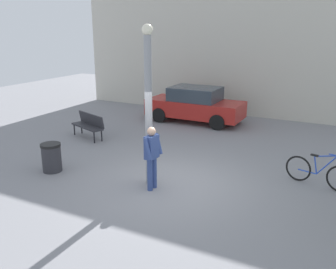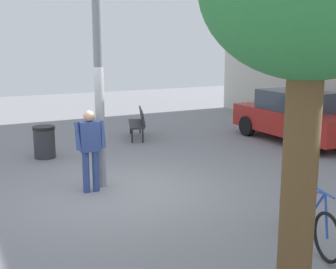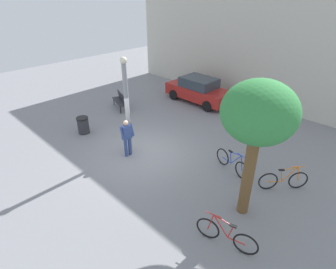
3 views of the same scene
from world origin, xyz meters
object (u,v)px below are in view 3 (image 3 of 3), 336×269
bicycle_orange (283,180)px  trash_bin (83,125)px  plaza_tree (259,115)px  park_bench (121,100)px  bicycle_blue (232,163)px  parked_car_red (199,90)px  person_by_lamppost (127,136)px  lamppost (127,104)px  bicycle_red (226,235)px

bicycle_orange → trash_bin: 9.36m
plaza_tree → park_bench: bearing=166.1°
bicycle_blue → parked_car_red: bearing=139.2°
person_by_lamppost → plaza_tree: plaza_tree is taller
lamppost → person_by_lamppost: 1.31m
lamppost → bicycle_orange: 6.64m
person_by_lamppost → trash_bin: (-3.21, -0.26, -0.54)m
park_bench → bicycle_orange: (10.13, -0.42, -0.16)m
park_bench → bicycle_orange: 10.14m
person_by_lamppost → bicycle_blue: 4.43m
park_bench → bicycle_blue: size_ratio=0.94×
bicycle_red → bicycle_blue: 3.64m
plaza_tree → trash_bin: (-8.50, -0.80, -3.00)m
person_by_lamppost → trash_bin: bearing=-175.3°
park_bench → bicycle_red: 10.79m
bicycle_red → bicycle_blue: (-1.82, 3.15, 0.00)m
person_by_lamppost → plaza_tree: (5.29, 0.54, 2.46)m
lamppost → person_by_lamppost: bearing=-50.0°
plaza_tree → trash_bin: size_ratio=5.24×
bicycle_red → trash_bin: bicycle_red is taller
person_by_lamppost → bicycle_orange: 6.28m
parked_car_red → bicycle_blue: bearing=-40.8°
bicycle_orange → bicycle_blue: bearing=-169.3°
bicycle_orange → bicycle_blue: same height
lamppost → bicycle_blue: bearing=24.3°
lamppost → parked_car_red: size_ratio=0.98×
trash_bin → bicycle_orange: bearing=17.2°
plaza_tree → bicycle_orange: size_ratio=3.22×
park_bench → parked_car_red: 4.84m
lamppost → park_bench: 5.18m
lamppost → trash_bin: (-2.95, -0.57, -1.79)m
parked_car_red → trash_bin: size_ratio=5.01×
bicycle_blue → person_by_lamppost: bearing=-150.6°
plaza_tree → parked_car_red: (-7.08, 6.46, -2.65)m
parked_car_red → person_by_lamppost: bearing=-75.6°
bicycle_orange → parked_car_red: bearing=149.2°
plaza_tree → bicycle_red: size_ratio=2.49×
park_bench → bicycle_orange: bicycle_orange is taller
bicycle_blue → trash_bin: 7.44m
park_bench → plaza_tree: 10.39m
trash_bin → park_bench: bearing=110.5°
person_by_lamppost → trash_bin: person_by_lamppost is taller
bicycle_red → bicycle_orange: 3.51m
park_bench → person_by_lamppost: bearing=-33.6°
plaza_tree → bicycle_orange: (0.44, 1.97, -3.04)m
bicycle_blue → parked_car_red: 7.43m
park_bench → plaza_tree: bearing=-13.9°
bicycle_red → trash_bin: size_ratio=2.10×
bicycle_orange → trash_bin: bicycle_orange is taller
trash_bin → bicycle_blue: bearing=18.9°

